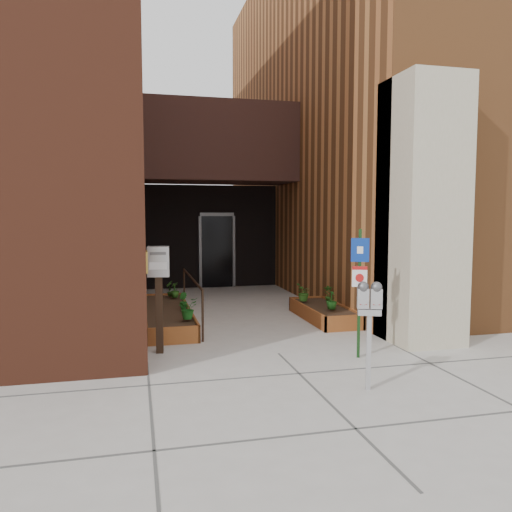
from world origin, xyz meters
TOP-DOWN VIEW (x-y plane):
  - ground at (0.00, 0.00)m, footprint 80.00×80.00m
  - architecture at (-0.18, 6.89)m, footprint 20.00×14.60m
  - planter_left at (-1.55, 2.70)m, footprint 0.90×3.60m
  - planter_right at (1.60, 2.20)m, footprint 0.80×2.20m
  - handrail at (-1.05, 2.65)m, footprint 0.04×3.34m
  - parking_meter at (0.63, -1.78)m, footprint 0.31×0.20m
  - sign_post at (1.11, -0.48)m, footprint 0.25×0.12m
  - payment_dropbox at (-1.79, 0.49)m, footprint 0.35×0.28m
  - shrub_left_a at (-1.25, 1.49)m, footprint 0.48×0.48m
  - shrub_left_b at (-1.25, 2.43)m, footprint 0.24×0.24m
  - shrub_left_c at (-1.30, 3.87)m, footprint 0.27×0.27m
  - shrub_left_d at (-1.41, 4.02)m, footprint 0.22×0.22m
  - shrub_right_a at (1.59, 1.76)m, footprint 0.24×0.24m
  - shrub_right_b at (1.85, 2.60)m, footprint 0.24×0.24m
  - shrub_right_c at (1.35, 2.74)m, footprint 0.46×0.46m

SIDE VIEW (x-z plane):
  - ground at x=0.00m, z-range 0.00..0.00m
  - planter_left at x=-1.55m, z-range -0.02..0.28m
  - planter_right at x=1.60m, z-range -0.02..0.28m
  - shrub_left_b at x=-1.25m, z-range 0.30..0.63m
  - shrub_left_c at x=-1.30m, z-range 0.30..0.64m
  - shrub_right_b at x=1.85m, z-range 0.30..0.65m
  - shrub_left_d at x=-1.41m, z-range 0.30..0.66m
  - shrub_right_a at x=1.59m, z-range 0.30..0.67m
  - shrub_right_c at x=1.35m, z-range 0.30..0.68m
  - shrub_left_a at x=-1.25m, z-range 0.30..0.68m
  - handrail at x=-1.05m, z-range 0.30..1.20m
  - parking_meter at x=0.63m, z-range 0.37..1.72m
  - sign_post at x=1.11m, z-range 0.22..2.17m
  - payment_dropbox at x=-1.79m, z-range 0.37..2.04m
  - architecture at x=-0.18m, z-range -0.02..9.98m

